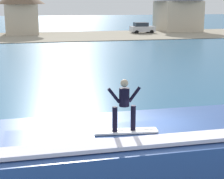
# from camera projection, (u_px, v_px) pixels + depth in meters

# --- Properties ---
(ground_plane) EXTENTS (260.00, 260.00, 0.00)m
(ground_plane) POSITION_uv_depth(u_px,v_px,m) (150.00, 159.00, 13.24)
(ground_plane) COLOR #285D85
(wave_crest) EXTENTS (10.18, 4.28, 1.43)m
(wave_crest) POSITION_uv_depth(u_px,v_px,m) (138.00, 146.00, 12.59)
(wave_crest) COLOR #345499
(wave_crest) RESTS_ON ground_plane
(surfboard) EXTENTS (2.05, 0.67, 0.06)m
(surfboard) POSITION_uv_depth(u_px,v_px,m) (126.00, 131.00, 11.75)
(surfboard) COLOR white
(surfboard) RESTS_ON wave_crest
(surfer) EXTENTS (1.06, 0.32, 1.65)m
(surfer) POSITION_uv_depth(u_px,v_px,m) (124.00, 103.00, 11.49)
(surfer) COLOR black
(surfer) RESTS_ON surfboard
(shoreline_bank) EXTENTS (120.00, 16.15, 0.10)m
(shoreline_bank) POSITION_uv_depth(u_px,v_px,m) (53.00, 37.00, 57.38)
(shoreline_bank) COLOR gray
(shoreline_bank) RESTS_ON ground_plane
(car_far_shore) EXTENTS (4.04, 2.31, 1.86)m
(car_far_shore) POSITION_uv_depth(u_px,v_px,m) (142.00, 28.00, 62.93)
(car_far_shore) COLOR silver
(car_far_shore) RESTS_ON ground_plane
(house_gabled_white) EXTENTS (9.35, 9.35, 7.01)m
(house_gabled_white) POSITION_uv_depth(u_px,v_px,m) (178.00, 9.00, 67.06)
(house_gabled_white) COLOR beige
(house_gabled_white) RESTS_ON ground_plane
(house_small_cottage) EXTENTS (7.87, 7.87, 7.47)m
(house_small_cottage) POSITION_uv_depth(u_px,v_px,m) (21.00, 8.00, 60.67)
(house_small_cottage) COLOR beige
(house_small_cottage) RESTS_ON ground_plane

